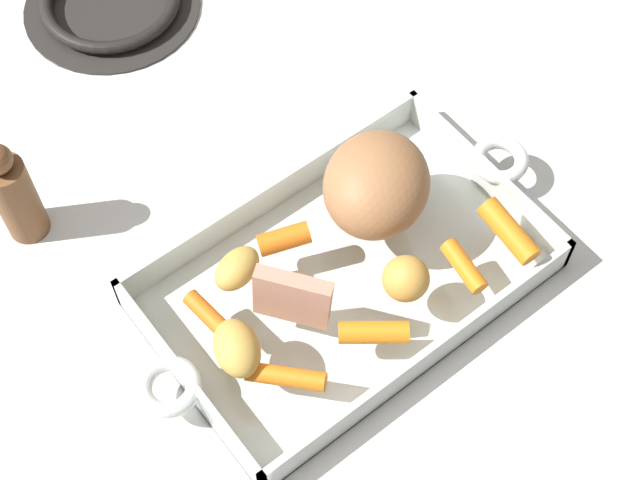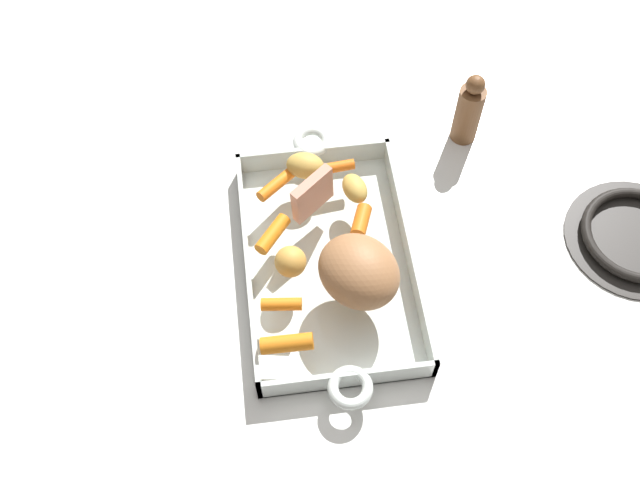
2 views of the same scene
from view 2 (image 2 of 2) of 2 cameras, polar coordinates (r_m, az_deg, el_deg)
ground_plane at (r=1.06m, az=0.69°, el=-1.99°), size 2.01×2.01×0.00m
roasting_dish at (r=1.05m, az=0.70°, el=-1.64°), size 0.46×0.24×0.04m
pork_roast at (r=0.97m, az=3.03°, el=-2.45°), size 0.15×0.15×0.08m
roast_slice_outer at (r=1.03m, az=-0.59°, el=3.57°), size 0.06×0.07×0.07m
baby_carrot_northeast at (r=1.04m, az=3.21°, el=1.49°), size 0.06×0.04×0.03m
baby_carrot_southwest at (r=1.08m, az=-3.34°, el=4.40°), size 0.06×0.07×0.02m
baby_carrot_long at (r=0.98m, az=-3.01°, el=-5.00°), size 0.02×0.06×0.02m
baby_carrot_center_left at (r=0.95m, az=-2.59°, el=-8.03°), size 0.03×0.07×0.03m
baby_carrot_short at (r=1.10m, az=1.36°, el=5.70°), size 0.02×0.05×0.02m
baby_carrot_center_right at (r=1.03m, az=-3.70°, el=0.47°), size 0.06×0.06×0.02m
potato_halved at (r=1.07m, az=2.71°, el=4.03°), size 0.06×0.05×0.03m
potato_near_roast at (r=0.99m, az=-2.30°, el=-1.69°), size 0.05×0.05×0.04m
potato_golden_large at (r=1.08m, az=-1.15°, el=5.80°), size 0.06×0.07×0.04m
stove_burner_rear at (r=1.18m, az=23.36°, el=0.30°), size 0.21×0.21×0.02m
pepper_mill at (r=1.18m, az=11.48°, el=9.81°), size 0.04×0.04×0.13m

